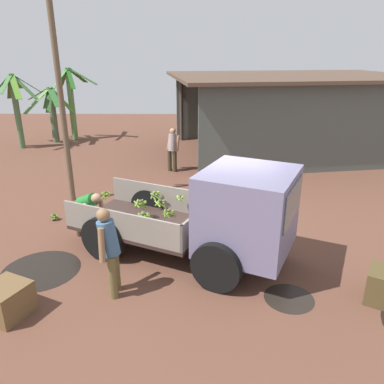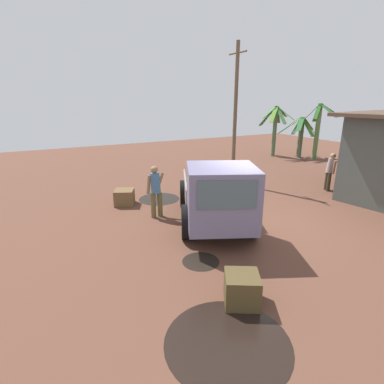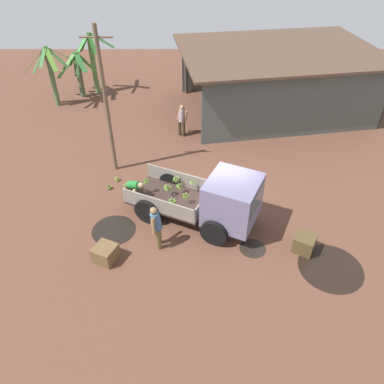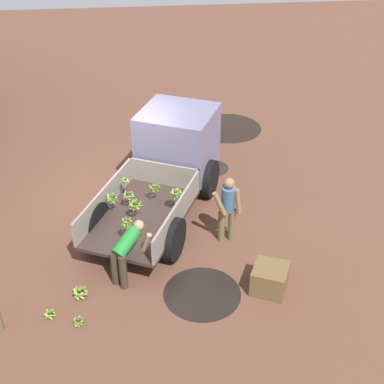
{
  "view_description": "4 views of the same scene",
  "coord_description": "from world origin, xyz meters",
  "px_view_note": "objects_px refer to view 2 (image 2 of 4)",
  "views": [
    {
      "loc": [
        -0.44,
        -7.79,
        4.04
      ],
      "look_at": [
        -0.52,
        -0.71,
        1.36
      ],
      "focal_mm": 35.0,
      "sensor_mm": 36.0,
      "label": 1
    },
    {
      "loc": [
        6.52,
        -5.4,
        3.63
      ],
      "look_at": [
        -1.11,
        -1.35,
        0.91
      ],
      "focal_mm": 28.0,
      "sensor_mm": 36.0,
      "label": 2
    },
    {
      "loc": [
        -0.79,
        -10.76,
        9.0
      ],
      "look_at": [
        -0.79,
        -0.76,
        1.1
      ],
      "focal_mm": 35.0,
      "sensor_mm": 36.0,
      "label": 3
    },
    {
      "loc": [
        -10.96,
        -0.49,
        7.35
      ],
      "look_at": [
        -1.27,
        -1.53,
        0.9
      ],
      "focal_mm": 50.0,
      "sensor_mm": 36.0,
      "label": 4
    }
  ],
  "objects_px": {
    "person_worker_loading": "(200,179)",
    "banana_bunch_on_ground_0": "(205,185)",
    "banana_bunch_on_ground_1": "(214,188)",
    "wooden_crate_0": "(124,197)",
    "utility_pole": "(235,114)",
    "wooden_crate_1": "(242,289)",
    "person_bystander_near_shed": "(330,170)",
    "banana_bunch_on_ground_2": "(219,185)",
    "cargo_truck": "(219,198)",
    "person_foreground_visitor": "(156,189)"
  },
  "relations": [
    {
      "from": "person_bystander_near_shed",
      "to": "banana_bunch_on_ground_0",
      "type": "distance_m",
      "value": 5.1
    },
    {
      "from": "cargo_truck",
      "to": "person_worker_loading",
      "type": "xyz_separation_m",
      "value": [
        -3.01,
        1.11,
        -0.35
      ]
    },
    {
      "from": "cargo_truck",
      "to": "wooden_crate_0",
      "type": "xyz_separation_m",
      "value": [
        -3.62,
        -1.61,
        -0.8
      ]
    },
    {
      "from": "person_worker_loading",
      "to": "banana_bunch_on_ground_1",
      "type": "distance_m",
      "value": 1.19
    },
    {
      "from": "utility_pole",
      "to": "wooden_crate_1",
      "type": "xyz_separation_m",
      "value": [
        6.81,
        -4.62,
        -2.69
      ]
    },
    {
      "from": "wooden_crate_0",
      "to": "wooden_crate_1",
      "type": "xyz_separation_m",
      "value": [
        6.3,
        0.4,
        0.02
      ]
    },
    {
      "from": "utility_pole",
      "to": "wooden_crate_0",
      "type": "xyz_separation_m",
      "value": [
        0.5,
        -5.02,
        -2.71
      ]
    },
    {
      "from": "utility_pole",
      "to": "banana_bunch_on_ground_1",
      "type": "distance_m",
      "value": 3.24
    },
    {
      "from": "utility_pole",
      "to": "banana_bunch_on_ground_0",
      "type": "relative_size",
      "value": 27.69
    },
    {
      "from": "cargo_truck",
      "to": "person_worker_loading",
      "type": "relative_size",
      "value": 4.09
    },
    {
      "from": "utility_pole",
      "to": "person_worker_loading",
      "type": "height_order",
      "value": "utility_pole"
    },
    {
      "from": "person_worker_loading",
      "to": "banana_bunch_on_ground_2",
      "type": "distance_m",
      "value": 1.82
    },
    {
      "from": "utility_pole",
      "to": "wooden_crate_1",
      "type": "bearing_deg",
      "value": -34.17
    },
    {
      "from": "person_worker_loading",
      "to": "wooden_crate_1",
      "type": "relative_size",
      "value": 1.9
    },
    {
      "from": "person_bystander_near_shed",
      "to": "banana_bunch_on_ground_1",
      "type": "distance_m",
      "value": 4.74
    },
    {
      "from": "person_worker_loading",
      "to": "banana_bunch_on_ground_0",
      "type": "xyz_separation_m",
      "value": [
        -1.15,
        0.92,
        -0.63
      ]
    },
    {
      "from": "cargo_truck",
      "to": "wooden_crate_0",
      "type": "distance_m",
      "value": 4.05
    },
    {
      "from": "cargo_truck",
      "to": "utility_pole",
      "type": "relative_size",
      "value": 0.83
    },
    {
      "from": "person_worker_loading",
      "to": "banana_bunch_on_ground_1",
      "type": "height_order",
      "value": "person_worker_loading"
    },
    {
      "from": "cargo_truck",
      "to": "banana_bunch_on_ground_2",
      "type": "xyz_separation_m",
      "value": [
        -3.93,
        2.56,
        -0.98
      ]
    },
    {
      "from": "wooden_crate_1",
      "to": "person_bystander_near_shed",
      "type": "bearing_deg",
      "value": 118.69
    },
    {
      "from": "person_foreground_visitor",
      "to": "wooden_crate_0",
      "type": "relative_size",
      "value": 2.51
    },
    {
      "from": "banana_bunch_on_ground_0",
      "to": "banana_bunch_on_ground_1",
      "type": "bearing_deg",
      "value": 0.85
    },
    {
      "from": "person_bystander_near_shed",
      "to": "banana_bunch_on_ground_0",
      "type": "relative_size",
      "value": 7.36
    },
    {
      "from": "wooden_crate_0",
      "to": "wooden_crate_1",
      "type": "relative_size",
      "value": 1.05
    },
    {
      "from": "person_foreground_visitor",
      "to": "person_worker_loading",
      "type": "xyz_separation_m",
      "value": [
        -0.97,
        2.13,
        -0.18
      ]
    },
    {
      "from": "banana_bunch_on_ground_0",
      "to": "wooden_crate_0",
      "type": "xyz_separation_m",
      "value": [
        0.54,
        -3.63,
        0.17
      ]
    },
    {
      "from": "person_worker_loading",
      "to": "banana_bunch_on_ground_0",
      "type": "height_order",
      "value": "person_worker_loading"
    },
    {
      "from": "utility_pole",
      "to": "wooden_crate_0",
      "type": "bearing_deg",
      "value": -84.29
    },
    {
      "from": "person_worker_loading",
      "to": "wooden_crate_1",
      "type": "bearing_deg",
      "value": 19.43
    },
    {
      "from": "banana_bunch_on_ground_1",
      "to": "wooden_crate_0",
      "type": "distance_m",
      "value": 3.65
    },
    {
      "from": "person_worker_loading",
      "to": "wooden_crate_0",
      "type": "relative_size",
      "value": 1.81
    },
    {
      "from": "wooden_crate_0",
      "to": "banana_bunch_on_ground_1",
      "type": "bearing_deg",
      "value": 87.32
    },
    {
      "from": "banana_bunch_on_ground_0",
      "to": "person_bystander_near_shed",
      "type": "bearing_deg",
      "value": 56.76
    },
    {
      "from": "person_bystander_near_shed",
      "to": "wooden_crate_1",
      "type": "height_order",
      "value": "person_bystander_near_shed"
    },
    {
      "from": "banana_bunch_on_ground_2",
      "to": "person_worker_loading",
      "type": "bearing_deg",
      "value": -57.62
    },
    {
      "from": "wooden_crate_1",
      "to": "person_worker_loading",
      "type": "bearing_deg",
      "value": 157.86
    },
    {
      "from": "person_bystander_near_shed",
      "to": "wooden_crate_0",
      "type": "bearing_deg",
      "value": -167.87
    },
    {
      "from": "person_worker_loading",
      "to": "wooden_crate_0",
      "type": "height_order",
      "value": "person_worker_loading"
    },
    {
      "from": "banana_bunch_on_ground_0",
      "to": "wooden_crate_1",
      "type": "distance_m",
      "value": 7.57
    },
    {
      "from": "person_bystander_near_shed",
      "to": "banana_bunch_on_ground_2",
      "type": "height_order",
      "value": "person_bystander_near_shed"
    },
    {
      "from": "wooden_crate_1",
      "to": "banana_bunch_on_ground_2",
      "type": "bearing_deg",
      "value": 150.35
    },
    {
      "from": "wooden_crate_0",
      "to": "person_bystander_near_shed",
      "type": "bearing_deg",
      "value": 74.18
    },
    {
      "from": "utility_pole",
      "to": "person_bystander_near_shed",
      "type": "height_order",
      "value": "utility_pole"
    },
    {
      "from": "banana_bunch_on_ground_0",
      "to": "wooden_crate_0",
      "type": "bearing_deg",
      "value": -81.55
    },
    {
      "from": "banana_bunch_on_ground_2",
      "to": "wooden_crate_1",
      "type": "xyz_separation_m",
      "value": [
        6.61,
        -3.76,
        0.2
      ]
    },
    {
      "from": "person_foreground_visitor",
      "to": "person_worker_loading",
      "type": "bearing_deg",
      "value": -65.32
    },
    {
      "from": "banana_bunch_on_ground_1",
      "to": "wooden_crate_0",
      "type": "height_order",
      "value": "wooden_crate_0"
    },
    {
      "from": "person_foreground_visitor",
      "to": "wooden_crate_0",
      "type": "xyz_separation_m",
      "value": [
        -1.59,
        -0.58,
        -0.64
      ]
    },
    {
      "from": "cargo_truck",
      "to": "banana_bunch_on_ground_0",
      "type": "bearing_deg",
      "value": 179.0
    }
  ]
}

